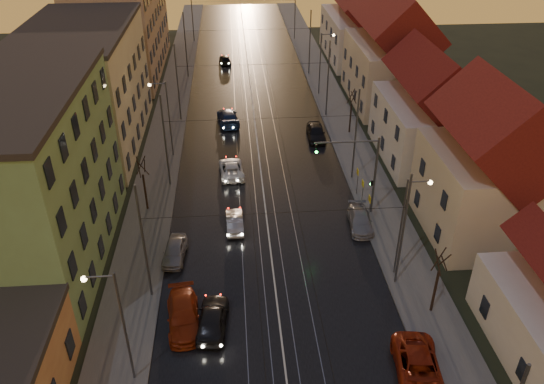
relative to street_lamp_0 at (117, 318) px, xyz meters
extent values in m
cube|color=black|center=(9.10, 38.00, -4.87)|extent=(16.00, 120.00, 0.04)
cube|color=#4C4C4C|center=(-0.90, 38.00, -4.81)|extent=(4.00, 120.00, 0.15)
cube|color=#4C4C4C|center=(19.10, 38.00, -4.81)|extent=(4.00, 120.00, 0.15)
cube|color=gray|center=(6.90, 38.00, -4.83)|extent=(0.06, 120.00, 0.03)
cube|color=gray|center=(8.33, 38.00, -4.83)|extent=(0.06, 120.00, 0.03)
cube|color=gray|center=(9.87, 38.00, -4.83)|extent=(0.06, 120.00, 0.03)
cube|color=gray|center=(11.30, 38.00, -4.83)|extent=(0.06, 120.00, 0.03)
cube|color=#6B8F5B|center=(-8.40, 12.00, 1.61)|extent=(10.00, 18.00, 13.00)
cube|color=beige|center=(-8.40, 32.00, 1.11)|extent=(10.00, 20.00, 12.00)
cube|color=tan|center=(-8.40, 56.00, 2.11)|extent=(10.00, 24.00, 14.00)
cube|color=beige|center=(26.10, 13.00, -1.39)|extent=(8.50, 10.00, 7.00)
pyramid|color=#571414|center=(26.10, 13.00, 4.01)|extent=(8.67, 10.20, 3.80)
cube|color=silver|center=(26.10, 26.00, -1.89)|extent=(9.00, 12.00, 6.00)
pyramid|color=#571414|center=(26.10, 26.00, 2.71)|extent=(9.18, 12.24, 3.20)
cube|color=beige|center=(26.10, 41.00, -1.14)|extent=(9.00, 14.00, 7.50)
pyramid|color=#571414|center=(26.10, 41.00, 4.61)|extent=(9.18, 14.28, 4.00)
cube|color=silver|center=(26.10, 59.00, -1.64)|extent=(9.00, 16.00, 6.50)
pyramid|color=#571414|center=(26.10, 59.00, 3.36)|extent=(9.18, 16.32, 3.50)
cylinder|color=#595B60|center=(0.50, 7.00, -0.39)|extent=(0.16, 0.16, 9.00)
cylinder|color=#595B60|center=(17.70, 7.00, -0.39)|extent=(0.16, 0.16, 9.00)
cylinder|color=#595B60|center=(0.50, 22.00, -0.39)|extent=(0.16, 0.16, 9.00)
cylinder|color=#595B60|center=(17.70, 22.00, -0.39)|extent=(0.16, 0.16, 9.00)
cylinder|color=#595B60|center=(0.50, 37.00, -0.39)|extent=(0.16, 0.16, 9.00)
cylinder|color=#595B60|center=(17.70, 37.00, -0.39)|extent=(0.16, 0.16, 9.00)
cylinder|color=#595B60|center=(0.50, 52.00, -0.39)|extent=(0.16, 0.16, 9.00)
cylinder|color=#595B60|center=(17.70, 52.00, -0.39)|extent=(0.16, 0.16, 9.00)
cylinder|color=#595B60|center=(0.50, 70.00, -0.39)|extent=(0.16, 0.16, 9.00)
cylinder|color=#595B60|center=(17.70, 70.00, -0.39)|extent=(0.16, 0.16, 9.00)
cylinder|color=#595B60|center=(0.30, 0.00, -0.89)|extent=(0.14, 0.14, 8.00)
cylinder|color=#595B60|center=(-0.50, 0.00, 2.91)|extent=(1.60, 0.10, 0.10)
sphere|color=#FFD88C|center=(-1.22, 0.00, 2.81)|extent=(0.32, 0.32, 0.32)
cylinder|color=#595B60|center=(17.90, 8.00, -0.89)|extent=(0.14, 0.14, 8.00)
cylinder|color=#595B60|center=(18.70, 8.00, 2.91)|extent=(1.60, 0.10, 0.10)
sphere|color=#FFD88C|center=(19.42, 8.00, 2.81)|extent=(0.32, 0.32, 0.32)
cylinder|color=#595B60|center=(0.30, 28.00, -0.89)|extent=(0.14, 0.14, 8.00)
cylinder|color=#595B60|center=(-0.50, 28.00, 2.91)|extent=(1.60, 0.10, 0.10)
sphere|color=#FFD88C|center=(-1.22, 28.00, 2.81)|extent=(0.32, 0.32, 0.32)
cylinder|color=#595B60|center=(17.90, 44.00, -0.89)|extent=(0.14, 0.14, 8.00)
cylinder|color=#595B60|center=(18.70, 44.00, 2.91)|extent=(1.60, 0.10, 0.10)
sphere|color=#FFD88C|center=(19.42, 44.00, 2.81)|extent=(0.32, 0.32, 0.32)
cylinder|color=#595B60|center=(18.10, 16.00, -1.29)|extent=(0.20, 0.20, 7.20)
cylinder|color=#595B60|center=(15.50, 16.00, 2.01)|extent=(5.20, 0.14, 0.14)
imported|color=black|center=(13.10, 16.00, 1.41)|extent=(0.15, 0.18, 0.90)
sphere|color=#19FF3F|center=(13.10, 15.88, 1.26)|extent=(0.20, 0.20, 0.20)
cylinder|color=black|center=(-1.10, 18.00, -3.14)|extent=(0.18, 0.18, 3.50)
cylinder|color=black|center=(-0.86, 18.09, -0.59)|extent=(0.37, 0.92, 1.61)
cylinder|color=black|center=(-1.18, 18.23, -0.59)|extent=(0.91, 0.40, 1.61)
cylinder|color=black|center=(-1.33, 17.91, -0.59)|extent=(0.37, 0.92, 1.61)
cylinder|color=black|center=(-0.97, 17.78, -0.59)|extent=(0.84, 0.54, 1.62)
cylinder|color=black|center=(19.30, 4.00, -3.14)|extent=(0.18, 0.18, 3.50)
cylinder|color=black|center=(19.54, 4.09, -0.59)|extent=(0.37, 0.92, 1.61)
cylinder|color=black|center=(19.22, 4.23, -0.59)|extent=(0.91, 0.40, 1.61)
cylinder|color=black|center=(19.07, 3.91, -0.59)|extent=(0.37, 0.92, 1.61)
cylinder|color=black|center=(19.43, 3.78, -0.59)|extent=(0.84, 0.54, 1.62)
cylinder|color=black|center=(19.50, 32.00, -3.14)|extent=(0.18, 0.18, 3.50)
cylinder|color=black|center=(19.74, 32.09, -0.59)|extent=(0.37, 0.92, 1.61)
cylinder|color=black|center=(19.42, 32.23, -0.59)|extent=(0.91, 0.40, 1.61)
cylinder|color=black|center=(19.27, 31.91, -0.59)|extent=(0.37, 0.92, 1.61)
cylinder|color=black|center=(19.63, 31.78, -0.59)|extent=(0.84, 0.54, 1.62)
imported|color=black|center=(4.79, 3.72, -4.11)|extent=(2.28, 4.70, 1.55)
imported|color=#9D9CA1|center=(6.40, 14.69, -4.25)|extent=(1.46, 3.89, 1.27)
imported|color=silver|center=(6.25, 23.62, -4.22)|extent=(2.57, 4.94, 1.33)
imported|color=navy|center=(6.03, 35.66, -4.10)|extent=(2.84, 5.64, 1.57)
imported|color=black|center=(5.75, 57.71, -4.22)|extent=(1.97, 4.04, 1.33)
imported|color=maroon|center=(2.90, 4.17, -4.16)|extent=(2.59, 5.20, 1.45)
imported|color=#A0A0A5|center=(1.80, 11.14, -4.22)|extent=(1.94, 4.04, 1.33)
imported|color=maroon|center=(16.70, -1.30, -4.12)|extent=(3.20, 5.78, 1.53)
imported|color=#97969B|center=(16.70, 14.07, -4.25)|extent=(2.10, 4.51, 1.27)
imported|color=black|center=(15.54, 30.82, -4.10)|extent=(2.02, 4.67, 1.57)
camera|label=1|loc=(6.66, -21.14, 20.55)|focal=35.00mm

